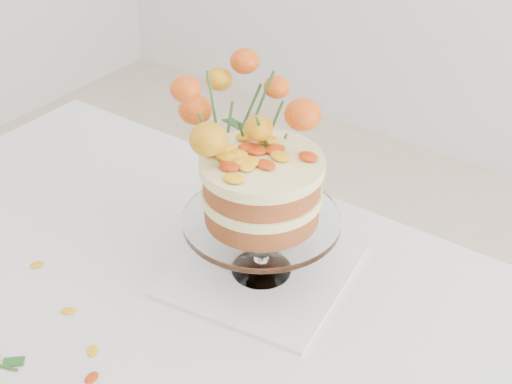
% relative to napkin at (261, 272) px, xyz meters
% --- Properties ---
extents(table, '(1.43, 0.93, 0.76)m').
position_rel_napkin_xyz_m(table, '(-0.09, -0.17, -0.09)').
color(table, tan).
rests_on(table, ground).
extents(napkin, '(0.34, 0.34, 0.01)m').
position_rel_napkin_xyz_m(napkin, '(0.00, 0.00, 0.00)').
color(napkin, white).
rests_on(napkin, table).
extents(cake_stand, '(0.27, 0.27, 0.25)m').
position_rel_napkin_xyz_m(cake_stand, '(0.00, 0.00, 0.17)').
color(cake_stand, white).
rests_on(cake_stand, napkin).
extents(rose_vase, '(0.30, 0.30, 0.42)m').
position_rel_napkin_xyz_m(rose_vase, '(-0.07, 0.06, 0.24)').
color(rose_vase, white).
rests_on(rose_vase, table).
extents(stray_petal_a, '(0.03, 0.02, 0.00)m').
position_rel_napkin_xyz_m(stray_petal_a, '(-0.21, -0.27, -0.00)').
color(stray_petal_a, '#FFAC10').
rests_on(stray_petal_a, table).
extents(stray_petal_b, '(0.03, 0.02, 0.00)m').
position_rel_napkin_xyz_m(stray_petal_b, '(-0.11, -0.31, -0.00)').
color(stray_petal_b, '#FFAC10').
rests_on(stray_petal_b, table).
extents(stray_petal_c, '(0.03, 0.02, 0.00)m').
position_rel_napkin_xyz_m(stray_petal_c, '(-0.07, -0.35, -0.00)').
color(stray_petal_c, '#FFAC10').
rests_on(stray_petal_c, table).
extents(stray_petal_d, '(0.03, 0.02, 0.00)m').
position_rel_napkin_xyz_m(stray_petal_d, '(-0.35, -0.22, -0.00)').
color(stray_petal_d, '#FFAC10').
rests_on(stray_petal_d, table).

